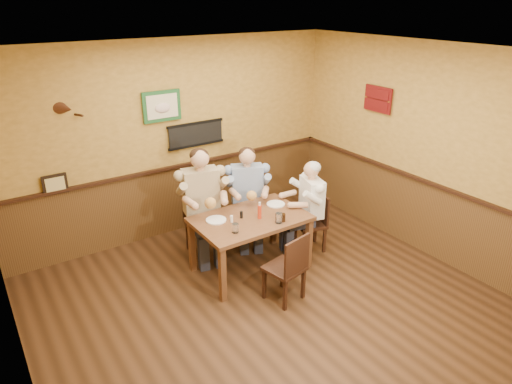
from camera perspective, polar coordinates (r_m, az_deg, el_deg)
room at (r=4.69m, az=3.40°, el=3.25°), size 5.02×5.03×2.81m
dining_table at (r=5.74m, az=-0.69°, el=-4.00°), size 1.40×0.90×0.75m
chair_back_left at (r=6.23m, az=-6.71°, el=-3.72°), size 0.52×0.52×0.95m
chair_back_right at (r=6.53m, az=-1.09°, el=-2.53°), size 0.54×0.54×0.89m
chair_right_end at (r=6.36m, az=6.82°, el=-3.82°), size 0.47×0.47×0.82m
chair_near_side at (r=5.32m, az=3.55°, el=-9.28°), size 0.47×0.47×0.86m
diner_tan_shirt at (r=6.14m, az=-6.80°, el=-2.02°), size 0.75×0.75×1.36m
diner_blue_polo at (r=6.45m, az=-1.10°, el=-1.01°), size 0.78×0.78×1.27m
diner_white_elder at (r=6.28m, az=6.90°, el=-2.40°), size 0.67×0.67×1.17m
water_glass_left at (r=5.32m, az=-2.59°, el=-4.53°), size 0.10×0.10×0.12m
water_glass_mid at (r=5.54m, az=2.87°, el=-3.27°), size 0.09×0.09×0.13m
cola_tumbler at (r=5.59m, az=3.32°, el=-3.21°), size 0.10×0.10×0.10m
hot_sauce_bottle at (r=5.63m, az=0.45°, el=-2.40°), size 0.06×0.06×0.20m
salt_shaker at (r=5.57m, az=-3.06°, el=-3.38°), size 0.04×0.04×0.09m
pepper_shaker at (r=5.66m, az=-1.84°, el=-2.85°), size 0.04×0.04×0.09m
plate_far_left at (r=5.63m, az=-5.01°, el=-3.51°), size 0.32×0.32×0.02m
plate_far_right at (r=6.04m, az=2.48°, el=-1.51°), size 0.30×0.30×0.02m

